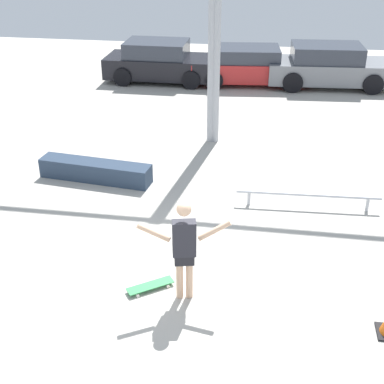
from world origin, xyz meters
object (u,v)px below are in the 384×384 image
at_px(grind_rail, 308,196).
at_px(parked_car_grey, 329,66).
at_px(skateboarder, 184,245).
at_px(parked_car_red, 250,66).
at_px(skateboard, 150,286).
at_px(grind_box, 95,171).
at_px(parked_car_black, 160,62).

relative_size(grind_rail, parked_car_grey, 0.67).
bearing_deg(skateboarder, grind_rail, 45.30).
height_order(parked_car_red, parked_car_grey, parked_car_grey).
bearing_deg(skateboard, grind_rail, 14.25).
xyz_separation_m(skateboard, grind_box, (-2.18, 3.82, 0.16)).
bearing_deg(parked_car_black, parked_car_red, 3.16).
bearing_deg(skateboard, skateboarder, -46.34).
bearing_deg(grind_rail, skateboarder, -122.16).
relative_size(parked_car_black, parked_car_grey, 0.89).
distance_m(skateboard, grind_rail, 4.20).
relative_size(skateboarder, parked_car_grey, 0.40).
bearing_deg(grind_rail, grind_box, 173.00).
bearing_deg(skateboard, parked_car_grey, 37.57).
height_order(parked_car_black, parked_car_red, parked_car_black).
height_order(skateboard, grind_box, grind_box).
height_order(grind_box, parked_car_red, parked_car_red).
height_order(skateboarder, skateboard, skateboarder).
height_order(skateboard, parked_car_red, parked_car_red).
height_order(grind_box, grind_rail, grind_box).
height_order(grind_rail, parked_car_black, parked_car_black).
relative_size(skateboarder, grind_rail, 0.59).
distance_m(skateboard, grind_box, 4.40).
height_order(skateboarder, grind_rail, skateboarder).
height_order(grind_box, parked_car_black, parked_car_black).
bearing_deg(parked_car_grey, skateboard, -110.65).
distance_m(skateboard, parked_car_black, 12.38).
relative_size(skateboarder, parked_car_black, 0.44).
distance_m(skateboard, parked_car_red, 12.36).
distance_m(grind_box, parked_car_grey, 10.41).
distance_m(skateboarder, parked_car_black, 12.60).
xyz_separation_m(skateboarder, parked_car_grey, (3.10, 12.50, -0.30)).
distance_m(parked_car_red, parked_car_grey, 2.81).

